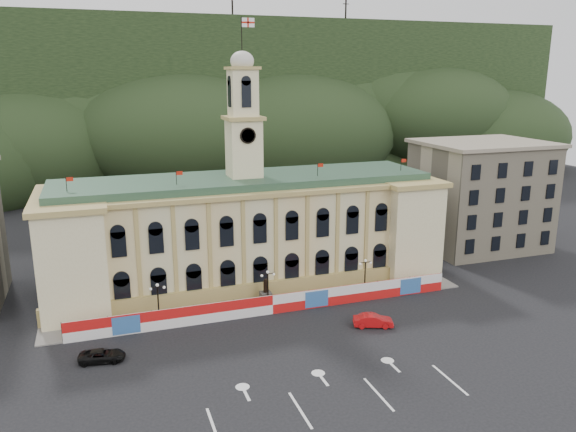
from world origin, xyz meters
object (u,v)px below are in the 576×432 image
object	(u,v)px
lamp_center	(268,286)
red_sedan	(373,321)
black_suv	(102,356)
statue	(266,296)

from	to	relation	value
lamp_center	red_sedan	bearing A→B (deg)	-42.69
lamp_center	black_suv	world-z (taller)	lamp_center
red_sedan	black_suv	world-z (taller)	red_sedan
lamp_center	black_suv	bearing A→B (deg)	-159.62
lamp_center	red_sedan	size ratio (longest dim) A/B	1.02
black_suv	statue	bearing A→B (deg)	-57.90
statue	black_suv	distance (m)	22.63
statue	red_sedan	xyz separation A→B (m)	(10.37, -10.57, -0.40)
statue	lamp_center	world-z (taller)	lamp_center
statue	red_sedan	distance (m)	14.82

